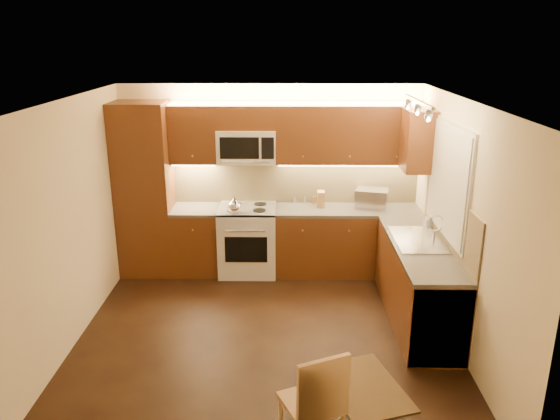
{
  "coord_description": "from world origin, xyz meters",
  "views": [
    {
      "loc": [
        0.22,
        -5.16,
        3.1
      ],
      "look_at": [
        0.15,
        0.55,
        1.25
      ],
      "focal_mm": 34.75,
      "sensor_mm": 36.0,
      "label": 1
    }
  ],
  "objects_px": {
    "soap_bottle": "(428,220)",
    "dining_chair": "(311,400)",
    "microwave": "(247,146)",
    "kettle": "(234,205)",
    "knife_block": "(321,199)",
    "sink": "(418,234)",
    "stove": "(248,240)",
    "toaster_oven": "(372,198)"
  },
  "relations": [
    {
      "from": "sink",
      "to": "toaster_oven",
      "type": "bearing_deg",
      "value": 105.53
    },
    {
      "from": "sink",
      "to": "knife_block",
      "type": "distance_m",
      "value": 1.61
    },
    {
      "from": "toaster_oven",
      "to": "dining_chair",
      "type": "bearing_deg",
      "value": -90.4
    },
    {
      "from": "toaster_oven",
      "to": "dining_chair",
      "type": "distance_m",
      "value": 3.65
    },
    {
      "from": "microwave",
      "to": "kettle",
      "type": "distance_m",
      "value": 0.79
    },
    {
      "from": "stove",
      "to": "sink",
      "type": "xyz_separation_m",
      "value": [
        2.0,
        -1.12,
        0.52
      ]
    },
    {
      "from": "sink",
      "to": "knife_block",
      "type": "height_order",
      "value": "knife_block"
    },
    {
      "from": "stove",
      "to": "kettle",
      "type": "height_order",
      "value": "kettle"
    },
    {
      "from": "sink",
      "to": "toaster_oven",
      "type": "xyz_separation_m",
      "value": [
        -0.34,
        1.23,
        0.05
      ]
    },
    {
      "from": "microwave",
      "to": "toaster_oven",
      "type": "height_order",
      "value": "microwave"
    },
    {
      "from": "soap_bottle",
      "to": "dining_chair",
      "type": "bearing_deg",
      "value": -143.75
    },
    {
      "from": "kettle",
      "to": "dining_chair",
      "type": "xyz_separation_m",
      "value": [
        0.86,
        -3.15,
        -0.56
      ]
    },
    {
      "from": "stove",
      "to": "soap_bottle",
      "type": "xyz_separation_m",
      "value": [
        2.23,
        -0.65,
        0.52
      ]
    },
    {
      "from": "dining_chair",
      "to": "knife_block",
      "type": "bearing_deg",
      "value": 61.62
    },
    {
      "from": "toaster_oven",
      "to": "microwave",
      "type": "bearing_deg",
      "value": -166.36
    },
    {
      "from": "sink",
      "to": "toaster_oven",
      "type": "height_order",
      "value": "toaster_oven"
    },
    {
      "from": "dining_chair",
      "to": "kettle",
      "type": "bearing_deg",
      "value": 81.3
    },
    {
      "from": "microwave",
      "to": "knife_block",
      "type": "height_order",
      "value": "microwave"
    },
    {
      "from": "sink",
      "to": "knife_block",
      "type": "relative_size",
      "value": 4.07
    },
    {
      "from": "sink",
      "to": "dining_chair",
      "type": "distance_m",
      "value": 2.64
    },
    {
      "from": "dining_chair",
      "to": "toaster_oven",
      "type": "bearing_deg",
      "value": 50.83
    },
    {
      "from": "stove",
      "to": "knife_block",
      "type": "xyz_separation_m",
      "value": [
        0.98,
        0.12,
        0.55
      ]
    },
    {
      "from": "stove",
      "to": "toaster_oven",
      "type": "distance_m",
      "value": 1.76
    },
    {
      "from": "kettle",
      "to": "soap_bottle",
      "type": "distance_m",
      "value": 2.41
    },
    {
      "from": "stove",
      "to": "microwave",
      "type": "relative_size",
      "value": 1.21
    },
    {
      "from": "sink",
      "to": "kettle",
      "type": "bearing_deg",
      "value": 157.25
    },
    {
      "from": "toaster_oven",
      "to": "soap_bottle",
      "type": "bearing_deg",
      "value": -38.18
    },
    {
      "from": "soap_bottle",
      "to": "stove",
      "type": "bearing_deg",
      "value": 138.99
    },
    {
      "from": "microwave",
      "to": "soap_bottle",
      "type": "height_order",
      "value": "microwave"
    },
    {
      "from": "microwave",
      "to": "kettle",
      "type": "xyz_separation_m",
      "value": [
        -0.15,
        -0.36,
        -0.69
      ]
    },
    {
      "from": "knife_block",
      "to": "kettle",
      "type": "bearing_deg",
      "value": -162.18
    },
    {
      "from": "stove",
      "to": "kettle",
      "type": "distance_m",
      "value": 0.63
    },
    {
      "from": "sink",
      "to": "soap_bottle",
      "type": "xyz_separation_m",
      "value": [
        0.23,
        0.47,
        0.01
      ]
    },
    {
      "from": "sink",
      "to": "kettle",
      "type": "distance_m",
      "value": 2.33
    },
    {
      "from": "knife_block",
      "to": "dining_chair",
      "type": "xyz_separation_m",
      "value": [
        -0.27,
        -3.49,
        -0.54
      ]
    },
    {
      "from": "sink",
      "to": "dining_chair",
      "type": "height_order",
      "value": "sink"
    },
    {
      "from": "knife_block",
      "to": "sink",
      "type": "bearing_deg",
      "value": -49.77
    },
    {
      "from": "knife_block",
      "to": "dining_chair",
      "type": "bearing_deg",
      "value": -93.44
    },
    {
      "from": "kettle",
      "to": "soap_bottle",
      "type": "relative_size",
      "value": 1.3
    },
    {
      "from": "microwave",
      "to": "dining_chair",
      "type": "xyz_separation_m",
      "value": [
        0.72,
        -3.51,
        -1.25
      ]
    },
    {
      "from": "soap_bottle",
      "to": "microwave",
      "type": "bearing_deg",
      "value": 135.84
    },
    {
      "from": "kettle",
      "to": "knife_block",
      "type": "relative_size",
      "value": 1.01
    }
  ]
}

